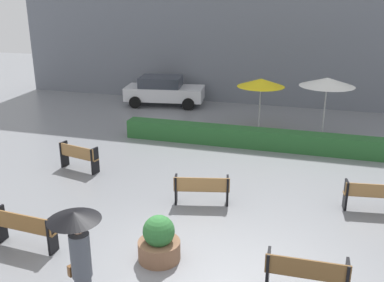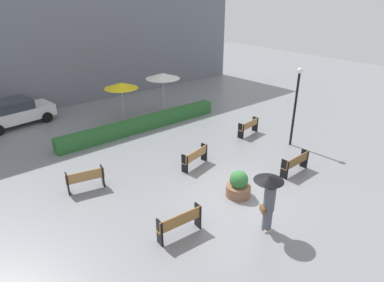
{
  "view_description": "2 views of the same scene",
  "coord_description": "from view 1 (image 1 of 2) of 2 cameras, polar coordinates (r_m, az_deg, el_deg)",
  "views": [
    {
      "loc": [
        3.23,
        -8.02,
        5.86
      ],
      "look_at": [
        -0.57,
        4.94,
        1.24
      ],
      "focal_mm": 40.72,
      "sensor_mm": 36.0,
      "label": 1
    },
    {
      "loc": [
        -8.53,
        -7.5,
        7.58
      ],
      "look_at": [
        0.71,
        3.8,
        0.9
      ],
      "focal_mm": 31.29,
      "sensor_mm": 36.0,
      "label": 2
    }
  ],
  "objects": [
    {
      "name": "ground_plane",
      "position": [
        10.44,
        -4.8,
        -15.32
      ],
      "size": [
        60.0,
        60.0,
        0.0
      ],
      "primitive_type": "plane",
      "color": "gray"
    },
    {
      "name": "bench_mid_center",
      "position": [
        12.62,
        1.27,
        -6.17
      ],
      "size": [
        1.63,
        0.69,
        0.87
      ],
      "color": "#9E7242",
      "rests_on": "ground"
    },
    {
      "name": "bench_far_right",
      "position": [
        13.25,
        22.57,
        -6.46
      ],
      "size": [
        1.57,
        0.57,
        0.86
      ],
      "color": "#9E7242",
      "rests_on": "ground"
    },
    {
      "name": "bench_near_left",
      "position": [
        11.32,
        -21.1,
        -10.45
      ],
      "size": [
        1.65,
        0.43,
        0.93
      ],
      "color": "olive",
      "rests_on": "ground"
    },
    {
      "name": "bench_near_right",
      "position": [
        9.42,
        14.76,
        -16.35
      ],
      "size": [
        1.66,
        0.4,
        0.88
      ],
      "color": "brown",
      "rests_on": "ground"
    },
    {
      "name": "bench_far_left",
      "position": [
        15.49,
        -14.66,
        -1.84
      ],
      "size": [
        1.54,
        0.66,
        0.91
      ],
      "color": "#9E7242",
      "rests_on": "ground"
    },
    {
      "name": "pedestrian_with_umbrella",
      "position": [
        8.52,
        -14.62,
        -13.55
      ],
      "size": [
        0.98,
        0.98,
        2.12
      ],
      "color": "#4C515B",
      "rests_on": "ground"
    },
    {
      "name": "planter_pot",
      "position": [
        10.24,
        -4.34,
        -12.95
      ],
      "size": [
        0.98,
        0.98,
        1.1
      ],
      "color": "brown",
      "rests_on": "ground"
    },
    {
      "name": "patio_umbrella_yellow",
      "position": [
        19.41,
        9.02,
        7.56
      ],
      "size": [
        2.09,
        2.09,
        2.3
      ],
      "color": "silver",
      "rests_on": "ground"
    },
    {
      "name": "patio_umbrella_white",
      "position": [
        18.69,
        17.29,
        7.39
      ],
      "size": [
        2.24,
        2.24,
        2.59
      ],
      "color": "silver",
      "rests_on": "ground"
    },
    {
      "name": "hedge_strip",
      "position": [
        17.49,
        7.3,
        0.45
      ],
      "size": [
        10.16,
        0.7,
        0.75
      ],
      "primitive_type": "cube",
      "color": "#28602D",
      "rests_on": "ground"
    },
    {
      "name": "parked_car",
      "position": [
        23.84,
        -3.73,
        6.63
      ],
      "size": [
        4.41,
        2.45,
        1.57
      ],
      "color": "silver",
      "rests_on": "ground"
    }
  ]
}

